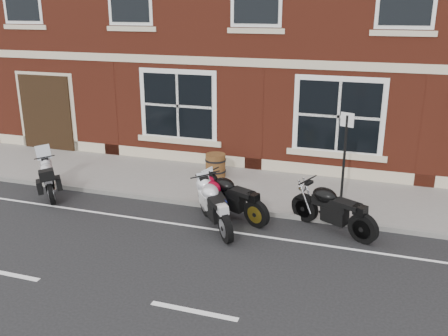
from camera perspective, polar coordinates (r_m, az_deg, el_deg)
The scene contains 10 objects.
ground at distance 11.40m, azimuth 2.19°, elevation -7.96°, with size 80.00×80.00×0.00m, color black.
sidewalk at distance 14.05m, azimuth 5.65°, elevation -2.58°, with size 30.00×3.00×0.12m, color slate.
kerb at distance 12.62m, azimuth 4.02°, elevation -5.00°, with size 30.00×0.16×0.12m, color slate.
moto_touring_silver at distance 14.50m, azimuth -19.22°, elevation -0.94°, with size 1.32×1.59×1.28m.
moto_sport_red at distance 11.96m, azimuth -0.71°, elevation -3.69°, with size 1.29×1.92×0.99m.
moto_sport_black at distance 12.22m, azimuth 0.86°, elevation -3.13°, with size 2.10×1.05×1.01m.
moto_sport_silver at distance 11.69m, azimuth -0.94°, elevation -4.12°, with size 1.47×1.89×1.02m.
moto_naked_black at distance 11.77m, azimuth 12.28°, elevation -4.34°, with size 2.10×1.21×1.04m.
barrel_planter at distance 14.84m, azimuth -0.98°, elevation 0.32°, with size 0.62×0.62×0.69m.
parking_sign at distance 12.56m, azimuth 13.61°, elevation 1.55°, with size 0.33×0.15×2.45m.
Camera 1 is at (2.83, -9.83, 5.03)m, focal length 40.00 mm.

